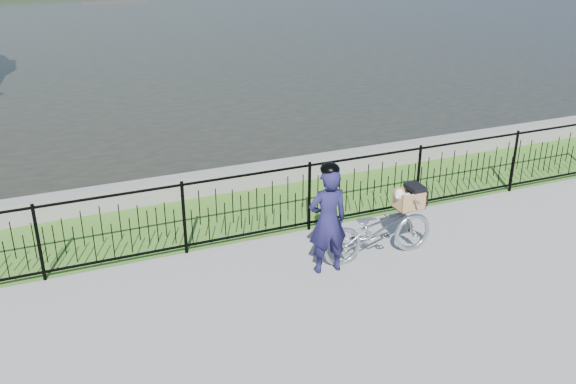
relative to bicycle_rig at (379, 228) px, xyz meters
name	(u,v)px	position (x,y,z in m)	size (l,w,h in m)	color
ground	(290,293)	(-1.57, -0.41, -0.48)	(120.00, 120.00, 0.00)	gray
grass_strip	(230,214)	(-1.57, 2.19, -0.47)	(60.00, 2.00, 0.01)	#427123
water	(67,0)	(-1.57, 32.59, -0.48)	(120.00, 120.00, 0.00)	black
quay_wall	(213,182)	(-1.57, 3.19, -0.28)	(60.00, 0.30, 0.40)	gray
fence	(249,207)	(-1.57, 1.19, 0.10)	(14.00, 0.06, 1.15)	black
bicycle_rig	(379,228)	(0.00, 0.00, 0.00)	(1.76, 0.61, 1.07)	#A9ADB5
cyclist	(328,219)	(-0.85, -0.05, 0.33)	(0.58, 0.40, 1.62)	#19163E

